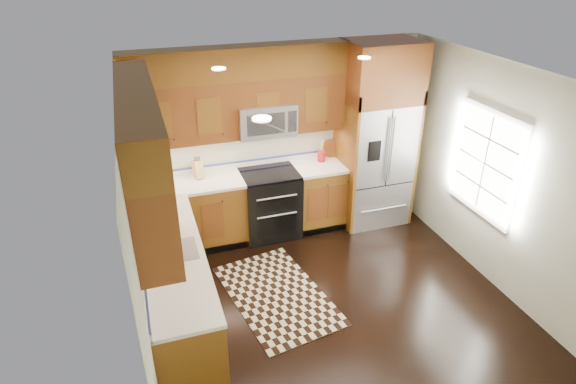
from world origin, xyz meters
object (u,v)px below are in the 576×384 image
object	(u,v)px
rug	(277,295)
utensil_crock	(321,154)
knife_block	(198,169)
refrigerator	(376,136)
range	(270,204)

from	to	relation	value
rug	utensil_crock	size ratio (longest dim) A/B	5.40
rug	knife_block	size ratio (longest dim) A/B	5.60
refrigerator	knife_block	distance (m)	2.50
knife_block	utensil_crock	size ratio (longest dim) A/B	0.96
range	utensil_crock	size ratio (longest dim) A/B	3.07
utensil_crock	rug	bearing A→B (deg)	-126.97
range	rug	bearing A→B (deg)	-103.41
range	knife_block	distance (m)	1.11
range	refrigerator	size ratio (longest dim) A/B	0.36
rug	utensil_crock	world-z (taller)	utensil_crock
rug	knife_block	world-z (taller)	knife_block
range	rug	xyz separation A→B (m)	(-0.32, -1.35, -0.46)
utensil_crock	refrigerator	bearing A→B (deg)	-14.72
refrigerator	rug	size ratio (longest dim) A/B	1.56
refrigerator	rug	xyz separation A→B (m)	(-1.87, -1.31, -1.30)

